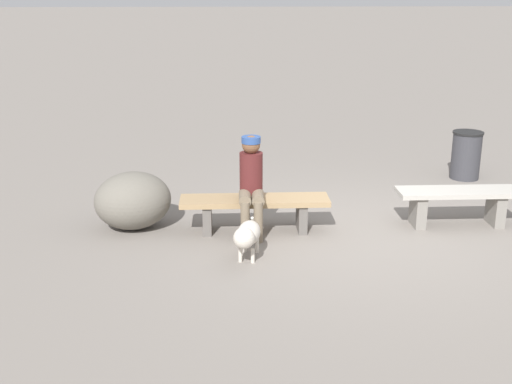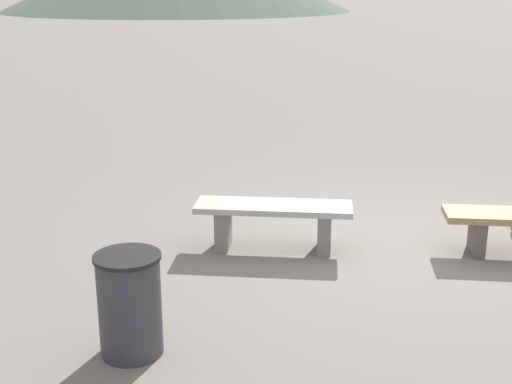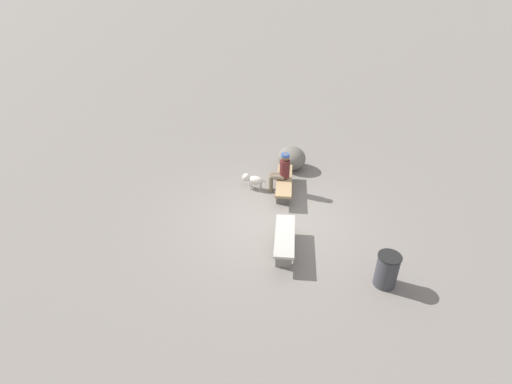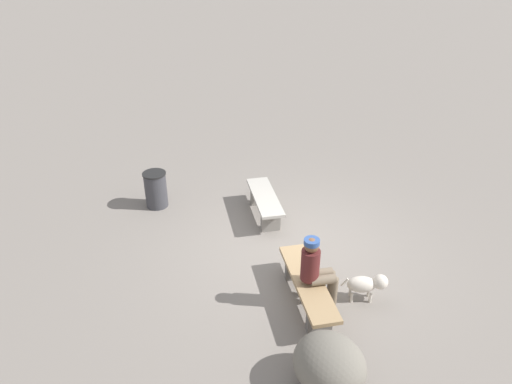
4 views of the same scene
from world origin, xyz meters
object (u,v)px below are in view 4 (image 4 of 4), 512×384
(trash_bin, at_px, (156,189))
(boulder, at_px, (329,364))
(seated_person, at_px, (316,267))
(dog, at_px, (367,284))
(bench_left, at_px, (265,202))
(bench_right, at_px, (308,286))

(trash_bin, xyz_separation_m, boulder, (5.05, 1.92, -0.02))
(seated_person, bearing_deg, dog, 86.14)
(bench_left, height_order, dog, bench_left)
(trash_bin, height_order, boulder, trash_bin)
(trash_bin, bearing_deg, seated_person, 32.11)
(seated_person, height_order, trash_bin, seated_person)
(bench_right, height_order, trash_bin, trash_bin)
(bench_left, distance_m, bench_right, 2.61)
(bench_right, relative_size, boulder, 1.91)
(bench_right, xyz_separation_m, seated_person, (0.05, 0.09, 0.38))
(dog, bearing_deg, trash_bin, 143.44)
(boulder, bearing_deg, trash_bin, -159.16)
(bench_right, distance_m, dog, 0.93)
(bench_left, distance_m, boulder, 4.14)
(bench_left, distance_m, seated_person, 2.69)
(bench_right, distance_m, seated_person, 0.39)
(bench_left, relative_size, trash_bin, 2.05)
(seated_person, bearing_deg, bench_right, -114.13)
(seated_person, xyz_separation_m, trash_bin, (-3.56, -2.24, -0.32))
(seated_person, bearing_deg, boulder, -9.55)
(dog, height_order, trash_bin, trash_bin)
(dog, bearing_deg, boulder, -115.85)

